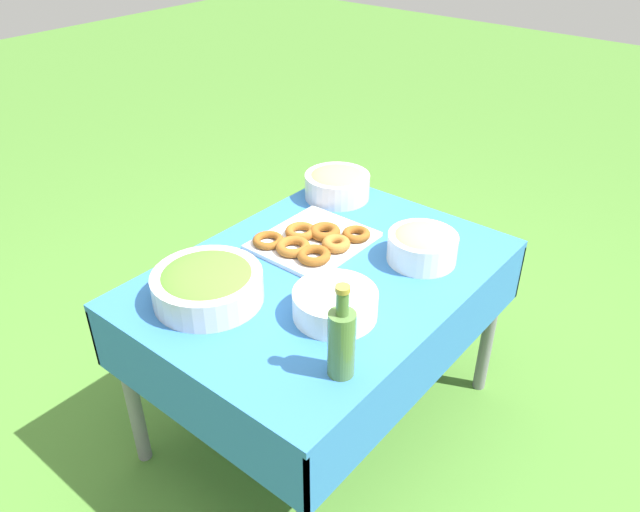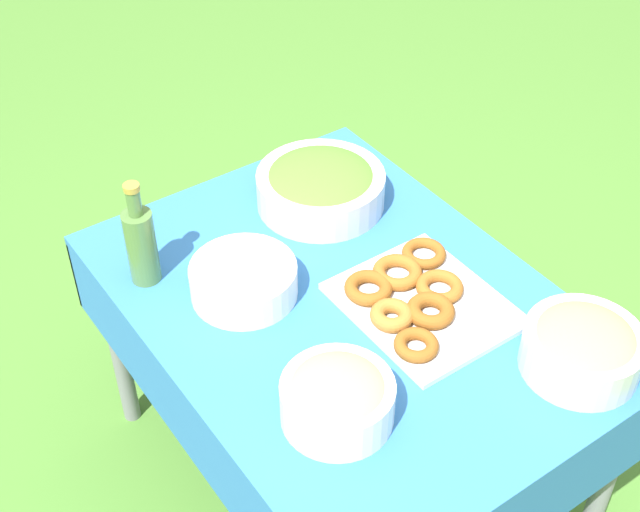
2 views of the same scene
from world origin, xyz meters
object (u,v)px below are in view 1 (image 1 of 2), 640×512
donut_platter (313,241)px  bread_bowl (337,183)px  plate_stack (335,304)px  pasta_bowl (423,245)px  salad_bowl (207,284)px  olive_oil_bottle (342,341)px

donut_platter → bread_bowl: bearing=-154.6°
donut_platter → plate_stack: 0.41m
pasta_bowl → salad_bowl: bearing=-32.5°
pasta_bowl → donut_platter: (0.16, -0.35, -0.04)m
pasta_bowl → bread_bowl: (-0.19, -0.51, 0.00)m
donut_platter → plate_stack: plate_stack is taller
pasta_bowl → plate_stack: (0.43, -0.04, -0.02)m
salad_bowl → plate_stack: bearing=117.7°
salad_bowl → olive_oil_bottle: olive_oil_bottle is taller
salad_bowl → pasta_bowl: size_ratio=1.45×
bread_bowl → plate_stack: bearing=37.5°
salad_bowl → donut_platter: salad_bowl is taller
donut_platter → plate_stack: bearing=49.3°
plate_stack → pasta_bowl: bearing=175.0°
pasta_bowl → plate_stack: pasta_bowl is taller
donut_platter → olive_oil_bottle: size_ratio=1.39×
pasta_bowl → bread_bowl: same height
donut_platter → bread_bowl: size_ratio=1.50×
donut_platter → bread_bowl: bread_bowl is taller
donut_platter → olive_oil_bottle: 0.66m
donut_platter → olive_oil_bottle: bearing=46.4°
salad_bowl → plate_stack: 0.40m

